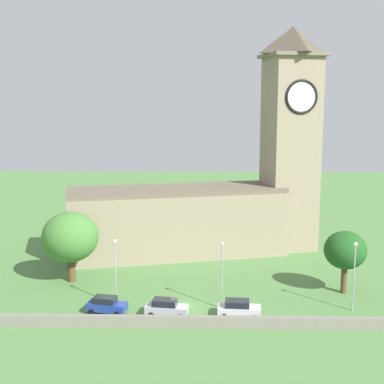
# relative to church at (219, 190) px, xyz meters

# --- Properties ---
(ground_plane) EXTENTS (200.00, 200.00, 0.00)m
(ground_plane) POSITION_rel_church_xyz_m (-4.58, -7.64, -9.37)
(ground_plane) COLOR #517F42
(church) EXTENTS (38.49, 17.58, 33.28)m
(church) POSITION_rel_church_xyz_m (0.00, 0.00, 0.00)
(church) COLOR gray
(church) RESTS_ON ground
(quay_barrier) EXTENTS (51.73, 0.70, 1.23)m
(quay_barrier) POSITION_rel_church_xyz_m (-4.58, -28.16, -8.76)
(quay_barrier) COLOR gray
(quay_barrier) RESTS_ON ground
(car_blue) EXTENTS (4.49, 2.67, 1.85)m
(car_blue) POSITION_rel_church_xyz_m (-12.66, -24.58, -8.44)
(car_blue) COLOR #233D9E
(car_blue) RESTS_ON ground
(car_silver) EXTENTS (4.70, 2.54, 1.91)m
(car_silver) POSITION_rel_church_xyz_m (-6.15, -25.29, -8.41)
(car_silver) COLOR silver
(car_silver) RESTS_ON ground
(car_white) EXTENTS (4.66, 2.46, 1.86)m
(car_white) POSITION_rel_church_xyz_m (1.50, -25.30, -8.43)
(car_white) COLOR silver
(car_white) RESTS_ON ground
(streetlamp_west_mid) EXTENTS (0.44, 0.44, 7.59)m
(streetlamp_west_mid) POSITION_rel_church_xyz_m (-12.00, -22.31, -4.36)
(streetlamp_west_mid) COLOR #9EA0A5
(streetlamp_west_mid) RESTS_ON ground
(streetlamp_central) EXTENTS (0.44, 0.44, 7.55)m
(streetlamp_central) POSITION_rel_church_xyz_m (-0.25, -22.88, -4.39)
(streetlamp_central) COLOR #9EA0A5
(streetlamp_central) RESTS_ON ground
(streetlamp_east_mid) EXTENTS (0.44, 0.44, 7.68)m
(streetlamp_east_mid) POSITION_rel_church_xyz_m (14.01, -23.25, -4.31)
(streetlamp_east_mid) COLOR #9EA0A5
(streetlamp_east_mid) RESTS_ON ground
(tree_riverside_east) EXTENTS (7.01, 7.01, 8.95)m
(tree_riverside_east) POSITION_rel_church_xyz_m (-18.92, -14.30, -3.62)
(tree_riverside_east) COLOR brown
(tree_riverside_east) RESTS_ON ground
(tree_by_tower) EXTENTS (4.99, 4.99, 7.50)m
(tree_by_tower) POSITION_rel_church_xyz_m (14.42, -17.68, -4.17)
(tree_by_tower) COLOR brown
(tree_by_tower) RESTS_ON ground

